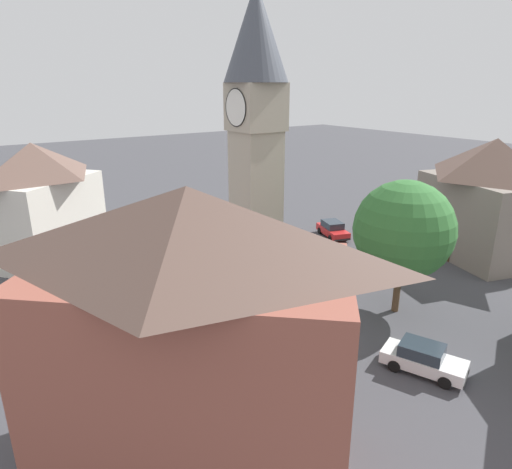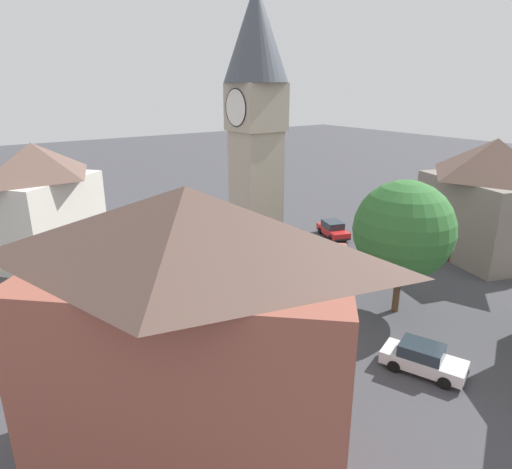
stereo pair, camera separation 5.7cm
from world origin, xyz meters
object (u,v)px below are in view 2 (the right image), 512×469
object	(u,v)px
road_sign	(125,257)
clock_tower	(256,121)
building_terrace_right	(193,338)
tree	(403,230)
car_black_far	(423,359)
car_blue_kerb	(201,252)
pedestrian	(99,301)
car_red_corner	(289,238)
car_white_side	(363,266)
car_silver_kerb	(333,229)
building_corner_back	(40,202)
building_hall_far	(489,198)

from	to	relation	value
road_sign	clock_tower	bearing A→B (deg)	49.54
building_terrace_right	road_sign	world-z (taller)	building_terrace_right
tree	car_black_far	bearing A→B (deg)	-39.65
clock_tower	road_sign	size ratio (longest dim) A/B	7.23
tree	building_terrace_right	distance (m)	16.85
car_blue_kerb	pedestrian	xyz separation A→B (m)	(4.65, -9.75, 0.25)
car_red_corner	road_sign	world-z (taller)	road_sign
car_red_corner	car_white_side	xyz separation A→B (m)	(8.39, 0.64, 0.00)
car_red_corner	building_terrace_right	world-z (taller)	building_terrace_right
clock_tower	car_silver_kerb	world-z (taller)	clock_tower
car_white_side	car_black_far	xyz separation A→B (m)	(10.25, -6.85, 0.00)
tree	building_corner_back	size ratio (longest dim) A/B	0.77
car_blue_kerb	building_hall_far	bearing A→B (deg)	57.97
clock_tower	car_black_far	size ratio (longest dim) A/B	4.54
car_silver_kerb	car_black_far	bearing A→B (deg)	-31.95
clock_tower	tree	world-z (taller)	clock_tower
clock_tower	building_corner_back	size ratio (longest dim) A/B	1.81
clock_tower	building_hall_far	bearing A→B (deg)	72.82
car_red_corner	car_black_far	distance (m)	19.65
car_silver_kerb	building_terrace_right	size ratio (longest dim) A/B	0.36
car_black_far	road_sign	xyz separation A→B (m)	(-19.78, -8.54, 1.14)
car_silver_kerb	tree	distance (m)	15.81
car_silver_kerb	car_white_side	world-z (taller)	same
car_white_side	car_red_corner	bearing A→B (deg)	-175.65
car_black_far	road_sign	world-z (taller)	road_sign
car_white_side	building_terrace_right	size ratio (longest dim) A/B	0.33
clock_tower	building_terrace_right	distance (m)	17.61
building_corner_back	road_sign	distance (m)	9.65
tree	car_white_side	bearing A→B (deg)	152.89
car_white_side	road_sign	distance (m)	18.14
car_silver_kerb	building_corner_back	distance (m)	26.13
car_white_side	tree	world-z (taller)	tree
pedestrian	building_hall_far	distance (m)	31.42
clock_tower	car_red_corner	distance (m)	14.23
car_red_corner	road_sign	bearing A→B (deg)	-94.43
pedestrian	building_terrace_right	size ratio (longest dim) A/B	0.14
car_blue_kerb	pedestrian	size ratio (longest dim) A/B	2.62
pedestrian	road_sign	world-z (taller)	road_sign
car_blue_kerb	car_silver_kerb	bearing A→B (deg)	82.16
car_silver_kerb	road_sign	xyz separation A→B (m)	(-1.49, -19.95, 1.14)
car_silver_kerb	road_sign	distance (m)	20.03
car_silver_kerb	car_blue_kerb	bearing A→B (deg)	-97.84
car_white_side	building_hall_far	bearing A→B (deg)	76.12
car_silver_kerb	tree	world-z (taller)	tree
pedestrian	tree	world-z (taller)	tree
car_white_side	car_black_far	distance (m)	12.33
building_corner_back	building_hall_far	world-z (taller)	building_hall_far
car_white_side	car_silver_kerb	bearing A→B (deg)	150.46
clock_tower	pedestrian	xyz separation A→B (m)	(-2.08, -10.70, -10.80)
tree	building_hall_far	bearing A→B (deg)	99.49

